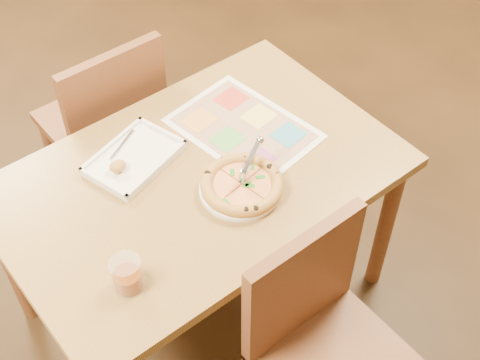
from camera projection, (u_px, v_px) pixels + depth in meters
room at (186, 8)px, 1.72m from camera, size 7.00×7.00×7.00m
dining_table at (199, 191)px, 2.25m from camera, size 1.30×0.85×0.72m
chair_near at (320, 325)px, 1.98m from camera, size 0.42×0.42×0.47m
chair_far at (108, 113)px, 2.61m from camera, size 0.42×0.42×0.47m
plate at (240, 189)px, 2.13m from camera, size 0.28×0.28×0.01m
pizza at (242, 185)px, 2.12m from camera, size 0.27×0.27×0.04m
pizza_cutter at (250, 161)px, 2.11m from camera, size 0.14×0.07×0.09m
appetizer_tray at (133, 159)px, 2.21m from camera, size 0.35×0.29×0.06m
glass_tumbler at (127, 276)px, 1.86m from camera, size 0.09×0.09×0.11m
menu at (243, 128)px, 2.33m from camera, size 0.41×0.52×0.00m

